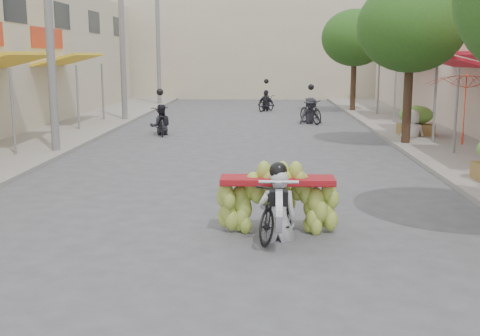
% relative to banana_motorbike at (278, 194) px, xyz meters
% --- Properties ---
extents(sidewalk_left, '(4.00, 60.00, 0.12)m').
position_rel_banana_motorbike_xyz_m(sidewalk_left, '(-8.04, 11.08, -0.64)').
color(sidewalk_left, gray).
rests_on(sidewalk_left, ground).
extents(sidewalk_right, '(4.00, 60.00, 0.12)m').
position_rel_banana_motorbike_xyz_m(sidewalk_right, '(5.96, 11.08, -0.64)').
color(sidewalk_right, gray).
rests_on(sidewalk_right, ground).
extents(far_building, '(20.00, 6.00, 7.00)m').
position_rel_banana_motorbike_xyz_m(far_building, '(-1.04, 34.08, 2.80)').
color(far_building, '#BEB296').
rests_on(far_building, ground).
extents(utility_pole_mid, '(0.60, 0.24, 8.00)m').
position_rel_banana_motorbike_xyz_m(utility_pole_mid, '(-6.44, 8.08, 3.32)').
color(utility_pole_mid, slate).
rests_on(utility_pole_mid, ground).
extents(utility_pole_far, '(0.60, 0.24, 8.00)m').
position_rel_banana_motorbike_xyz_m(utility_pole_far, '(-6.44, 17.08, 3.32)').
color(utility_pole_far, slate).
rests_on(utility_pole_far, ground).
extents(utility_pole_back, '(0.60, 0.24, 8.00)m').
position_rel_banana_motorbike_xyz_m(utility_pole_back, '(-6.44, 26.08, 3.32)').
color(utility_pole_back, slate).
rests_on(utility_pole_back, ground).
extents(street_tree_mid, '(3.40, 3.40, 5.25)m').
position_rel_banana_motorbike_xyz_m(street_tree_mid, '(4.36, 10.08, 3.08)').
color(street_tree_mid, '#3A2719').
rests_on(street_tree_mid, ground).
extents(street_tree_far, '(3.40, 3.40, 5.25)m').
position_rel_banana_motorbike_xyz_m(street_tree_far, '(4.36, 22.08, 3.08)').
color(street_tree_far, '#3A2719').
rests_on(street_tree_far, ground).
extents(produce_crate_far, '(1.20, 0.88, 1.16)m').
position_rel_banana_motorbike_xyz_m(produce_crate_far, '(5.16, 12.08, 0.01)').
color(produce_crate_far, olive).
rests_on(produce_crate_far, ground).
extents(banana_motorbike, '(2.20, 1.83, 2.11)m').
position_rel_banana_motorbike_xyz_m(banana_motorbike, '(0.00, 0.00, 0.00)').
color(banana_motorbike, black).
rests_on(banana_motorbike, ground).
extents(market_umbrella, '(2.05, 2.05, 1.84)m').
position_rel_banana_motorbike_xyz_m(market_umbrella, '(4.78, 5.76, 1.82)').
color(market_umbrella, '#A82A16').
rests_on(market_umbrella, ground).
extents(pedestrian, '(0.93, 0.57, 1.87)m').
position_rel_banana_motorbike_xyz_m(pedestrian, '(4.94, 11.65, 0.35)').
color(pedestrian, silver).
rests_on(pedestrian, ground).
extents(bg_motorbike_a, '(1.04, 1.84, 1.95)m').
position_rel_banana_motorbike_xyz_m(bg_motorbike_a, '(-4.07, 12.66, 0.03)').
color(bg_motorbike_a, black).
rests_on(bg_motorbike_a, ground).
extents(bg_motorbike_b, '(1.26, 1.88, 1.95)m').
position_rel_banana_motorbike_xyz_m(bg_motorbike_b, '(1.76, 16.54, 0.12)').
color(bg_motorbike_b, black).
rests_on(bg_motorbike_b, ground).
extents(bg_motorbike_c, '(1.19, 1.57, 1.95)m').
position_rel_banana_motorbike_xyz_m(bg_motorbike_c, '(-0.13, 22.48, 0.12)').
color(bg_motorbike_c, black).
rests_on(bg_motorbike_c, ground).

